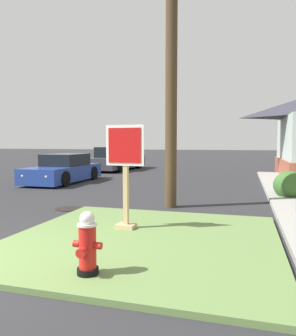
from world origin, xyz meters
TOP-DOWN VIEW (x-y plane):
  - grass_corner_patch at (2.22, 1.98)m, footprint 4.61×4.62m
  - fire_hydrant at (2.03, 0.23)m, footprint 0.38×0.34m
  - stop_sign at (1.71, 2.50)m, footprint 0.78×0.30m
  - manhole_cover at (-0.52, 4.22)m, footprint 0.70×0.70m
  - parked_sedan_blue at (-3.78, 9.55)m, footprint 1.91×4.45m
  - pickup_truck_charcoal at (-4.01, 16.36)m, footprint 2.27×5.50m
  - utility_pole at (2.01, 5.22)m, footprint 1.68×0.31m
  - shrub_by_curb at (5.27, 7.43)m, footprint 0.98×0.98m

SIDE VIEW (x-z plane):
  - manhole_cover at x=-0.52m, z-range 0.00..0.02m
  - grass_corner_patch at x=2.22m, z-range 0.00..0.08m
  - shrub_by_curb at x=5.27m, z-range 0.00..0.88m
  - fire_hydrant at x=2.03m, z-range 0.05..0.86m
  - parked_sedan_blue at x=-3.78m, z-range -0.08..1.17m
  - pickup_truck_charcoal at x=-4.01m, z-range -0.12..1.36m
  - stop_sign at x=1.71m, z-range 0.06..2.06m
  - utility_pole at x=2.01m, z-range 0.17..8.80m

